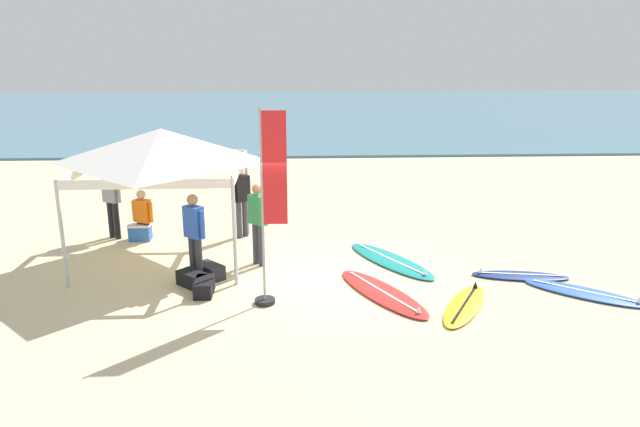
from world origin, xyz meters
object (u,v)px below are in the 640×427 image
at_px(person_blue, 194,231).
at_px(person_orange, 143,213).
at_px(person_black, 241,196).
at_px(gear_bag_on_sand, 210,271).
at_px(person_green, 258,219).
at_px(cooler_box, 140,232).
at_px(canopy_tent, 162,146).
at_px(gear_bag_near_tent, 204,287).
at_px(surfboard_yellow, 465,305).
at_px(banner_flag, 269,217).
at_px(gear_bag_by_pole, 192,279).
at_px(surfboard_navy, 520,276).
at_px(surfboard_teal, 391,260).
at_px(surfboard_blue, 585,293).
at_px(person_grey, 112,197).
at_px(surfboard_red, 383,293).

xyz_separation_m(person_blue, person_orange, (-1.60, 2.53, -0.33)).
bearing_deg(person_black, gear_bag_on_sand, -99.34).
relative_size(person_black, person_green, 1.00).
bearing_deg(cooler_box, gear_bag_on_sand, -51.46).
bearing_deg(canopy_tent, gear_bag_on_sand, -49.87).
height_order(person_green, gear_bag_near_tent, person_green).
xyz_separation_m(surfboard_yellow, person_blue, (-4.81, 1.43, 0.95)).
distance_m(canopy_tent, person_blue, 2.09).
bearing_deg(person_black, banner_flag, -77.87).
relative_size(gear_bag_by_pole, gear_bag_on_sand, 1.00).
distance_m(surfboard_navy, cooler_box, 8.40).
height_order(surfboard_yellow, surfboard_teal, same).
bearing_deg(surfboard_teal, surfboard_blue, -29.39).
height_order(person_grey, cooler_box, person_grey).
bearing_deg(gear_bag_on_sand, person_green, 37.01).
height_order(person_grey, gear_bag_by_pole, person_grey).
xyz_separation_m(surfboard_red, person_green, (-2.32, 1.66, 0.95)).
bearing_deg(person_green, surfboard_blue, -16.87).
height_order(canopy_tent, surfboard_red, canopy_tent).
distance_m(surfboard_teal, person_green, 2.90).
bearing_deg(canopy_tent, person_blue, -59.51).
relative_size(gear_bag_near_tent, gear_bag_by_pole, 1.00).
bearing_deg(surfboard_yellow, surfboard_navy, 41.85).
relative_size(banner_flag, gear_bag_on_sand, 5.67).
height_order(surfboard_yellow, surfboard_blue, same).
bearing_deg(cooler_box, person_black, 2.99).
relative_size(surfboard_yellow, person_black, 1.14).
distance_m(surfboard_yellow, surfboard_blue, 2.37).
bearing_deg(gear_bag_near_tent, canopy_tent, 117.10).
bearing_deg(gear_bag_near_tent, surfboard_navy, 5.09).
height_order(surfboard_navy, gear_bag_near_tent, gear_bag_near_tent).
xyz_separation_m(canopy_tent, person_black, (1.44, 1.34, -1.40)).
height_order(canopy_tent, cooler_box, canopy_tent).
xyz_separation_m(canopy_tent, cooler_box, (-0.91, 1.21, -2.19)).
xyz_separation_m(person_grey, person_orange, (0.72, -0.18, -0.33)).
height_order(surfboard_red, person_black, person_black).
distance_m(surfboard_blue, gear_bag_by_pole, 7.21).
relative_size(surfboard_navy, person_blue, 1.11).
height_order(person_black, cooler_box, person_black).
bearing_deg(surfboard_yellow, surfboard_red, 156.31).
relative_size(surfboard_blue, gear_bag_by_pole, 3.42).
height_order(surfboard_teal, gear_bag_by_pole, gear_bag_by_pole).
xyz_separation_m(person_orange, banner_flag, (3.07, -3.64, 0.92)).
distance_m(surfboard_blue, gear_bag_on_sand, 6.99).
height_order(surfboard_navy, gear_bag_by_pole, gear_bag_by_pole).
height_order(surfboard_yellow, person_blue, person_blue).
bearing_deg(person_blue, surfboard_teal, 12.06).
xyz_separation_m(gear_bag_near_tent, gear_bag_on_sand, (-0.00, 0.79, 0.00)).
relative_size(surfboard_red, person_green, 1.49).
bearing_deg(surfboard_blue, person_blue, 172.02).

